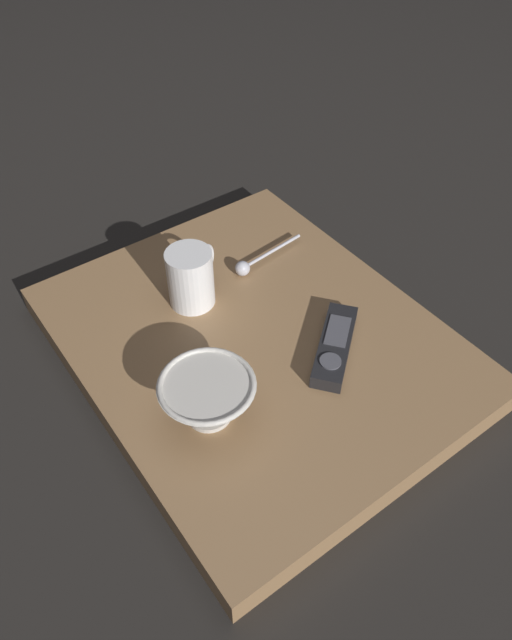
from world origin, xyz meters
TOP-DOWN VIEW (x-y plane):
  - ground_plane at (0.00, 0.00)m, footprint 6.00×6.00m
  - table at (0.00, 0.00)m, footprint 0.54×0.66m
  - cereal_bowl at (-0.15, -0.09)m, footprint 0.14×0.14m
  - coffee_mug at (-0.04, 0.13)m, footprint 0.11×0.08m
  - teaspoon at (0.08, 0.13)m, footprint 0.16×0.03m
  - tv_remote_near at (0.08, -0.10)m, footprint 0.16×0.14m

SIDE VIEW (x-z plane):
  - ground_plane at x=0.00m, z-range 0.00..0.00m
  - table at x=0.00m, z-range 0.00..0.05m
  - tv_remote_near at x=0.08m, z-range 0.05..0.08m
  - teaspoon at x=0.08m, z-range 0.05..0.08m
  - cereal_bowl at x=-0.15m, z-range 0.05..0.13m
  - coffee_mug at x=-0.04m, z-range 0.05..0.15m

